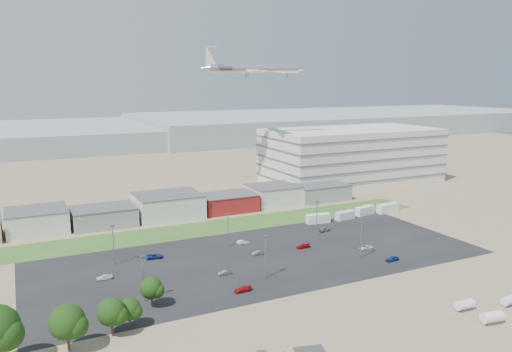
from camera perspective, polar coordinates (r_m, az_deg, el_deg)
ground at (r=117.50m, az=2.90°, el=-12.61°), size 700.00×700.00×0.00m
parking_lot at (r=136.12m, az=0.65°, el=-9.26°), size 120.00×50.00×0.01m
grass_strip at (r=162.23m, az=-6.05°, el=-6.01°), size 160.00×16.00×0.02m
hills_backdrop at (r=421.73m, az=-13.26°, el=4.68°), size 700.00×200.00×9.00m
building_row at (r=174.33m, az=-13.50°, el=-3.71°), size 170.00×20.00×8.00m
parking_garage at (r=239.37m, az=10.85°, el=2.34°), size 80.00×40.00×25.00m
storage_tank_nw at (r=114.77m, az=22.75°, el=-13.40°), size 4.14×2.32×2.40m
storage_tank_ne at (r=120.97m, az=26.98°, el=-12.53°), size 3.92×2.19×2.27m
storage_tank_sw at (r=111.14m, az=25.38°, el=-14.36°), size 4.64×2.80×2.62m
box_trailer_a at (r=168.70m, az=7.11°, el=-4.85°), size 8.32×3.46×3.03m
box_trailer_b at (r=174.49m, az=10.15°, el=-4.45°), size 7.73×3.36×2.80m
box_trailer_c at (r=181.78m, az=12.33°, el=-3.88°), size 8.44×4.18×3.03m
box_trailer_d at (r=186.76m, az=14.82°, el=-3.57°), size 8.75×3.41×3.21m
tree_left at (r=95.69m, az=-20.75°, el=-15.70°), size 6.68×6.68×10.02m
tree_mid at (r=98.97m, az=-16.18°, el=-15.00°), size 5.64×5.64×8.45m
tree_right at (r=101.26m, az=-14.28°, el=-14.77°), size 4.62×4.62×6.93m
tree_near at (r=108.73m, az=-11.87°, el=-12.67°), size 4.98×4.98×7.48m
lightpole_front_l at (r=111.21m, az=-12.73°, el=-11.40°), size 1.21×0.50×10.24m
lightpole_front_m at (r=120.65m, az=1.06°, el=-9.26°), size 1.24×0.52×10.57m
lightpole_front_r at (r=136.52m, az=11.91°, el=-7.04°), size 1.27×0.53×10.82m
lightpole_back_l at (r=134.39m, az=-15.98°, el=-7.59°), size 1.23×0.51×10.49m
lightpole_back_m at (r=142.94m, az=-3.23°, el=-6.21°), size 1.16×0.49×9.90m
lightpole_back_r at (r=154.03m, az=6.97°, el=-4.86°), size 1.26×0.53×10.73m
airliner at (r=210.65m, az=-0.19°, el=12.18°), size 50.95×40.15×13.36m
parked_car_0 at (r=145.25m, az=12.46°, el=-7.99°), size 4.14×2.29×1.10m
parked_car_2 at (r=137.94m, az=15.30°, el=-9.09°), size 3.87×1.65×1.30m
parked_car_3 at (r=115.02m, az=-1.54°, el=-12.81°), size 4.10×1.81×1.17m
parked_car_4 at (r=124.52m, az=-3.60°, el=-10.96°), size 3.34×1.20×1.10m
parked_car_5 at (r=126.68m, az=-16.95°, el=-10.99°), size 3.78×1.53×1.28m
parked_car_7 at (r=137.74m, az=0.22°, el=-8.77°), size 3.43×1.26×1.12m
parked_car_8 at (r=159.79m, az=7.86°, el=-6.07°), size 3.99×1.95×1.31m
parked_car_9 at (r=137.65m, az=-11.53°, el=-8.97°), size 4.75×2.55×1.27m
parked_car_10 at (r=107.84m, az=-15.44°, el=-14.84°), size 4.67×2.32×1.30m
parked_car_11 at (r=146.66m, az=-1.54°, el=-7.55°), size 3.50×1.54×1.12m
parked_car_12 at (r=143.76m, az=5.39°, el=-7.96°), size 4.13×1.81×1.18m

